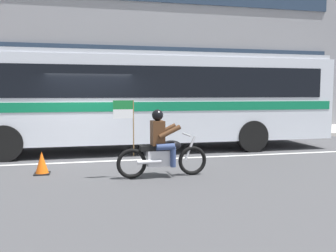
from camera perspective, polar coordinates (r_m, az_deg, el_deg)
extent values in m
plane|color=#3D3D3F|center=(11.02, -12.09, -5.00)|extent=(60.00, 60.00, 0.00)
cube|color=#B7B2A8|center=(16.06, -12.38, -1.55)|extent=(28.00, 3.80, 0.15)
cube|color=silver|center=(10.43, -12.04, -5.55)|extent=(26.60, 0.14, 0.01)
cube|color=gray|center=(18.52, -12.77, 14.86)|extent=(28.00, 0.80, 10.15)
cube|color=#233347|center=(17.89, -12.67, 10.28)|extent=(25.76, 0.10, 1.40)
cube|color=silver|center=(12.19, -4.57, 4.24)|extent=(13.02, 2.61, 2.70)
cube|color=black|center=(12.19, -4.59, 6.83)|extent=(11.98, 2.64, 0.96)
cube|color=#0F7247|center=(12.19, -4.57, 3.30)|extent=(12.76, 2.63, 0.28)
cube|color=#ADB1BA|center=(12.24, -4.62, 10.86)|extent=(12.76, 2.48, 0.16)
cylinder|color=black|center=(11.20, -24.48, -2.50)|extent=(1.04, 0.30, 1.04)
cylinder|color=black|center=(12.20, 13.18, -1.57)|extent=(1.04, 0.30, 1.04)
torus|color=black|center=(8.56, 3.89, -5.48)|extent=(0.69, 0.11, 0.69)
torus|color=black|center=(8.22, -5.79, -5.94)|extent=(0.69, 0.11, 0.69)
cube|color=silver|center=(8.33, -1.19, -5.07)|extent=(0.65, 0.30, 0.36)
ellipsoid|color=black|center=(8.34, 0.48, -3.10)|extent=(0.49, 0.29, 0.24)
cube|color=black|center=(8.25, -2.54, -3.49)|extent=(0.57, 0.28, 0.12)
cylinder|color=silver|center=(8.49, 3.52, -3.51)|extent=(0.28, 0.06, 0.58)
cylinder|color=silver|center=(8.42, 3.01, -1.38)|extent=(0.06, 0.64, 0.04)
cylinder|color=silver|center=(8.12, -2.99, -5.70)|extent=(0.55, 0.11, 0.09)
cube|color=#4C2D19|center=(8.23, -1.67, -1.11)|extent=(0.29, 0.37, 0.56)
sphere|color=black|center=(8.19, -1.68, 1.74)|extent=(0.26, 0.26, 0.26)
cylinder|color=navy|center=(8.47, -1.01, -2.97)|extent=(0.42, 0.16, 0.15)
cylinder|color=navy|center=(8.55, 0.16, -4.52)|extent=(0.13, 0.13, 0.46)
cylinder|color=navy|center=(8.13, -0.41, -3.32)|extent=(0.42, 0.16, 0.15)
cylinder|color=navy|center=(8.21, 0.81, -4.93)|extent=(0.13, 0.13, 0.46)
cylinder|color=#4C2D19|center=(8.47, -0.39, -0.66)|extent=(0.52, 0.13, 0.32)
cylinder|color=#4C2D19|center=(8.09, 0.31, -0.94)|extent=(0.52, 0.13, 0.32)
cylinder|color=olive|center=(8.11, -5.49, -0.34)|extent=(0.02, 0.02, 1.25)
cube|color=#197233|center=(8.04, -7.15, 3.35)|extent=(0.44, 0.03, 0.20)
cube|color=white|center=(8.05, -7.13, 1.92)|extent=(0.44, 0.03, 0.20)
cylinder|color=red|center=(16.33, 8.10, -0.09)|extent=(0.22, 0.22, 0.58)
sphere|color=red|center=(16.30, 8.12, 1.17)|extent=(0.20, 0.20, 0.20)
cylinder|color=red|center=(16.19, 8.28, -0.03)|extent=(0.09, 0.10, 0.09)
cone|color=#EA590F|center=(9.14, -19.38, -5.53)|extent=(0.32, 0.32, 0.55)
cube|color=black|center=(9.19, -19.33, -7.12)|extent=(0.36, 0.36, 0.03)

